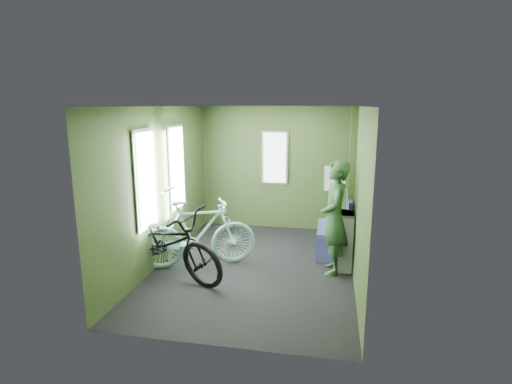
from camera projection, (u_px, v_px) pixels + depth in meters
The scene contains 6 objects.
room at pixel (253, 169), 5.58m from camera, with size 4.00×4.02×2.31m.
bicycle_black at pixel (168, 277), 5.51m from camera, with size 0.68×1.95×1.03m, color black.
bicycle_mint at pixel (199, 267), 5.85m from camera, with size 0.48×1.69×1.02m, color #92D4CB.
passenger at pixel (335, 217), 5.50m from camera, with size 0.41×0.68×1.59m.
waste_box at pixel (344, 241), 5.68m from camera, with size 0.25×0.35×0.84m, color gray.
bench_seat at pixel (335, 237), 6.30m from camera, with size 0.50×0.90×0.95m.
Camera 1 is at (1.05, -5.37, 2.32)m, focal length 28.00 mm.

